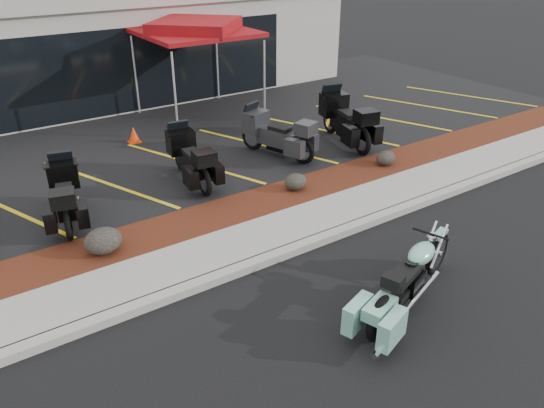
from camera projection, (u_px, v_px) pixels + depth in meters
ground at (333, 271)px, 9.43m from camera, size 90.00×90.00×0.00m
curb at (303, 246)px, 10.06m from camera, size 24.00×0.25×0.15m
sidewalk at (282, 230)px, 10.57m from camera, size 24.00×1.20×0.15m
mulch_bed at (250, 207)px, 11.45m from camera, size 24.00×1.20×0.16m
upper_lot at (152, 137)px, 15.43m from camera, size 26.00×9.60×0.15m
dealership_building at (78, 37)px, 19.17m from camera, size 18.00×8.16×4.00m
boulder_left at (103, 241)px, 9.58m from camera, size 0.68×0.57×0.48m
boulder_mid at (296, 182)px, 11.99m from camera, size 0.52×0.44×0.37m
boulder_right at (386, 158)px, 13.27m from camera, size 0.51×0.43×0.36m
hero_cruiser at (438, 247)px, 9.14m from camera, size 3.11×1.68×1.06m
touring_black_front at (64, 178)px, 11.13m from camera, size 1.30×2.25×1.23m
touring_black_mid at (180, 146)px, 12.77m from camera, size 1.06×2.27×1.27m
touring_grey at (252, 126)px, 14.02m from camera, size 1.53×2.41×1.31m
touring_black_rear at (331, 109)px, 15.16m from camera, size 1.49×2.66×1.46m
traffic_cone at (134, 135)px, 14.71m from camera, size 0.32×0.32×0.45m
popup_canopy at (195, 29)px, 15.72m from camera, size 3.74×3.74×2.94m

